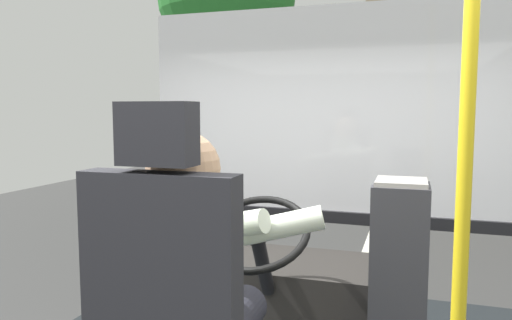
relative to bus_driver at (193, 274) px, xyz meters
The scene contains 7 objects.
ground 9.18m from the bus_driver, 89.42° to the left, with size 18.00×44.00×0.06m.
bus_driver is the anchor object (origin of this frame).
steering_console 1.24m from the bus_driver, 90.00° to the left, with size 1.10×1.00×0.82m.
handrail_pole 0.94m from the bus_driver, ahead, with size 0.04×0.04×2.26m.
fare_box 1.04m from the bus_driver, 50.47° to the left, with size 0.24×0.28×0.94m.
windshield_panel 1.91m from the bus_driver, 87.22° to the left, with size 2.50×0.08×1.48m.
parked_car_green 21.57m from the bus_driver, 79.05° to the left, with size 1.97×4.06×1.20m.
Camera 1 is at (0.59, -1.68, 2.04)m, focal length 33.83 mm.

